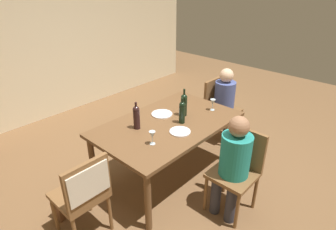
# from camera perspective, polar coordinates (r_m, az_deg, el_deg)

# --- Properties ---
(ground_plane) EXTENTS (10.00, 10.00, 0.00)m
(ground_plane) POSITION_cam_1_polar(r_m,az_deg,el_deg) (3.77, 0.00, -11.55)
(ground_plane) COLOR brown
(rear_room_partition) EXTENTS (6.40, 0.12, 2.70)m
(rear_room_partition) POSITION_cam_1_polar(r_m,az_deg,el_deg) (5.31, -22.99, 13.99)
(rear_room_partition) COLOR beige
(rear_room_partition) RESTS_ON ground_plane
(dining_table) EXTENTS (1.72, 1.07, 0.74)m
(dining_table) POSITION_cam_1_polar(r_m,az_deg,el_deg) (3.40, 0.00, -2.70)
(dining_table) COLOR brown
(dining_table) RESTS_ON ground_plane
(chair_right_end) EXTENTS (0.44, 0.44, 0.92)m
(chair_right_end) POSITION_cam_1_polar(r_m,az_deg,el_deg) (4.39, 10.19, 2.07)
(chair_right_end) COLOR brown
(chair_right_end) RESTS_ON ground_plane
(chair_near) EXTENTS (0.44, 0.44, 0.92)m
(chair_near) POSITION_cam_1_polar(r_m,az_deg,el_deg) (3.09, 13.90, -9.81)
(chair_near) COLOR brown
(chair_near) RESTS_ON ground_plane
(chair_left_end) EXTENTS (0.44, 0.46, 0.92)m
(chair_left_end) POSITION_cam_1_polar(r_m,az_deg,el_deg) (2.72, -16.48, -14.23)
(chair_left_end) COLOR brown
(chair_left_end) RESTS_ON ground_plane
(person_woman_host) EXTENTS (0.30, 0.35, 1.12)m
(person_woman_host) POSITION_cam_1_polar(r_m,az_deg,el_deg) (4.29, 11.57, 3.04)
(person_woman_host) COLOR #33333D
(person_woman_host) RESTS_ON ground_plane
(person_man_bearded) EXTENTS (0.35, 0.31, 1.13)m
(person_man_bearded) POSITION_cam_1_polar(r_m,az_deg,el_deg) (2.94, 13.05, -8.90)
(person_man_bearded) COLOR #33333D
(person_man_bearded) RESTS_ON ground_plane
(wine_bottle_tall_green) EXTENTS (0.08, 0.08, 0.32)m
(wine_bottle_tall_green) POSITION_cam_1_polar(r_m,az_deg,el_deg) (3.19, -6.36, -0.32)
(wine_bottle_tall_green) COLOR black
(wine_bottle_tall_green) RESTS_ON dining_table
(wine_bottle_dark_red) EXTENTS (0.07, 0.07, 0.32)m
(wine_bottle_dark_red) POSITION_cam_1_polar(r_m,az_deg,el_deg) (3.29, 2.84, 0.68)
(wine_bottle_dark_red) COLOR black
(wine_bottle_dark_red) RESTS_ON dining_table
(wine_bottle_short_olive) EXTENTS (0.08, 0.08, 0.35)m
(wine_bottle_short_olive) POSITION_cam_1_polar(r_m,az_deg,el_deg) (3.47, 3.22, 2.22)
(wine_bottle_short_olive) COLOR black
(wine_bottle_short_olive) RESTS_ON dining_table
(wine_glass_near_left) EXTENTS (0.07, 0.07, 0.15)m
(wine_glass_near_left) POSITION_cam_1_polar(r_m,az_deg,el_deg) (2.90, -3.20, -4.07)
(wine_glass_near_left) COLOR silver
(wine_glass_near_left) RESTS_ON dining_table
(wine_glass_centre) EXTENTS (0.07, 0.07, 0.15)m
(wine_glass_centre) POSITION_cam_1_polar(r_m,az_deg,el_deg) (3.67, 9.01, 2.51)
(wine_glass_centre) COLOR silver
(wine_glass_centre) RESTS_ON dining_table
(dinner_plate_host) EXTENTS (0.26, 0.26, 0.01)m
(dinner_plate_host) POSITION_cam_1_polar(r_m,az_deg,el_deg) (3.54, -1.23, 0.20)
(dinner_plate_host) COLOR white
(dinner_plate_host) RESTS_ON dining_table
(dinner_plate_guest_left) EXTENTS (0.24, 0.24, 0.01)m
(dinner_plate_guest_left) POSITION_cam_1_polar(r_m,az_deg,el_deg) (3.16, 2.44, -3.36)
(dinner_plate_guest_left) COLOR white
(dinner_plate_guest_left) RESTS_ON dining_table
(handbag) EXTENTS (0.30, 0.19, 0.22)m
(handbag) POSITION_cam_1_polar(r_m,az_deg,el_deg) (3.37, -19.87, -16.54)
(handbag) COLOR brown
(handbag) RESTS_ON ground_plane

